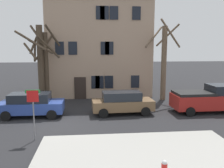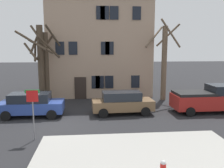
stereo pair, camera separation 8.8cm
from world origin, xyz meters
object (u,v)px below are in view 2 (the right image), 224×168
at_px(building_main, 99,37).
at_px(pickup_truck_red, 209,99).
at_px(car_brown_wagon, 122,102).
at_px(tree_bare_near, 40,62).
at_px(tree_bare_far, 164,60).
at_px(street_sign_pole, 33,105).
at_px(tree_bare_mid, 46,63).
at_px(car_blue_wagon, 31,104).

height_order(building_main, pickup_truck_red, building_main).
bearing_deg(car_brown_wagon, tree_bare_near, 149.97).
relative_size(tree_bare_far, street_sign_pole, 2.66).
xyz_separation_m(tree_bare_near, street_sign_pole, (1.25, -8.41, -1.68)).
xyz_separation_m(tree_bare_near, tree_bare_far, (11.08, 0.61, 0.14)).
height_order(tree_bare_far, pickup_truck_red, tree_bare_far).
bearing_deg(tree_bare_far, tree_bare_mid, -179.43).
relative_size(tree_bare_near, tree_bare_mid, 1.00).
bearing_deg(tree_bare_mid, tree_bare_near, -126.75).
distance_m(building_main, tree_bare_near, 7.76).
bearing_deg(building_main, tree_bare_far, -38.07).
xyz_separation_m(car_brown_wagon, pickup_truck_red, (6.66, -0.03, 0.13)).
height_order(tree_bare_mid, car_brown_wagon, tree_bare_mid).
bearing_deg(tree_bare_far, car_blue_wagon, -158.00).
bearing_deg(street_sign_pole, car_brown_wagon, 40.48).
xyz_separation_m(tree_bare_near, car_brown_wagon, (6.62, -3.83, -2.74)).
bearing_deg(pickup_truck_red, tree_bare_near, 163.79).
bearing_deg(tree_bare_near, tree_bare_far, 3.16).
bearing_deg(car_blue_wagon, tree_bare_near, 90.66).
xyz_separation_m(car_brown_wagon, street_sign_pole, (-5.37, -4.58, 1.06)).
height_order(car_blue_wagon, street_sign_pole, street_sign_pole).
relative_size(tree_bare_near, street_sign_pole, 2.45).
bearing_deg(pickup_truck_red, tree_bare_mid, 161.31).
height_order(tree_bare_near, car_blue_wagon, tree_bare_near).
bearing_deg(pickup_truck_red, street_sign_pole, -159.28).
relative_size(tree_bare_far, pickup_truck_red, 1.35).
bearing_deg(tree_bare_mid, pickup_truck_red, -18.69).
relative_size(tree_bare_near, tree_bare_far, 0.92).
relative_size(tree_bare_near, car_brown_wagon, 1.48).
bearing_deg(car_blue_wagon, tree_bare_mid, 85.62).
distance_m(car_blue_wagon, pickup_truck_red, 13.24).
bearing_deg(car_blue_wagon, tree_bare_far, 22.00).
bearing_deg(tree_bare_mid, car_blue_wagon, -94.38).
xyz_separation_m(tree_bare_near, car_blue_wagon, (0.04, -3.85, -2.73)).
height_order(tree_bare_near, car_brown_wagon, tree_bare_near).
height_order(tree_bare_far, street_sign_pole, tree_bare_far).
distance_m(tree_bare_near, tree_bare_far, 11.10).
relative_size(tree_bare_mid, car_blue_wagon, 1.51).
distance_m(tree_bare_mid, street_sign_pole, 9.10).
distance_m(tree_bare_mid, car_brown_wagon, 8.04).
height_order(car_blue_wagon, pickup_truck_red, pickup_truck_red).
relative_size(tree_bare_near, car_blue_wagon, 1.51).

